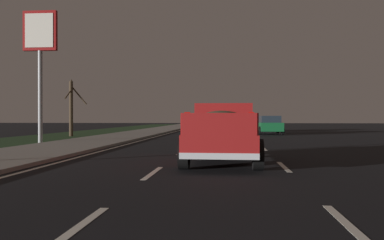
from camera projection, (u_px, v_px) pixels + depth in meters
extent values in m
plane|color=black|center=(226.00, 138.00, 27.82)|extent=(144.00, 144.00, 0.00)
cube|color=gray|center=(119.00, 137.00, 28.49)|extent=(108.00, 4.00, 0.12)
cube|color=#1E3819|center=(50.00, 137.00, 28.95)|extent=(108.00, 6.00, 0.01)
cube|color=silver|center=(349.00, 225.00, 5.37)|extent=(2.40, 0.14, 0.01)
cube|color=silver|center=(284.00, 167.00, 11.75)|extent=(2.40, 0.14, 0.01)
cube|color=silver|center=(264.00, 148.00, 18.65)|extent=(2.40, 0.14, 0.01)
cube|color=silver|center=(254.00, 140.00, 25.38)|extent=(2.40, 0.14, 0.01)
cube|color=silver|center=(249.00, 135.00, 32.08)|extent=(2.40, 0.14, 0.01)
cube|color=silver|center=(246.00, 132.00, 38.51)|extent=(2.40, 0.14, 0.01)
cube|color=silver|center=(244.00, 130.00, 44.25)|extent=(2.40, 0.14, 0.01)
cube|color=silver|center=(242.00, 129.00, 49.41)|extent=(2.40, 0.14, 0.01)
cube|color=silver|center=(241.00, 128.00, 55.69)|extent=(2.40, 0.14, 0.01)
cube|color=silver|center=(240.00, 127.00, 61.95)|extent=(2.40, 0.14, 0.01)
cube|color=silver|center=(239.00, 126.00, 68.29)|extent=(2.40, 0.14, 0.01)
cube|color=silver|center=(238.00, 125.00, 74.07)|extent=(2.40, 0.14, 0.01)
cube|color=silver|center=(237.00, 125.00, 79.08)|extent=(2.40, 0.14, 0.01)
cube|color=silver|center=(76.00, 229.00, 5.20)|extent=(2.40, 0.14, 0.01)
cube|color=silver|center=(153.00, 173.00, 10.44)|extent=(2.40, 0.14, 0.01)
cube|color=silver|center=(181.00, 152.00, 16.64)|extent=(2.40, 0.14, 0.01)
cube|color=silver|center=(193.00, 143.00, 22.12)|extent=(2.40, 0.14, 0.01)
cube|color=silver|center=(202.00, 137.00, 29.08)|extent=(2.40, 0.14, 0.01)
cube|color=silver|center=(206.00, 134.00, 35.00)|extent=(2.40, 0.14, 0.01)
cube|color=silver|center=(210.00, 131.00, 41.32)|extent=(2.40, 0.14, 0.01)
cube|color=silver|center=(212.00, 130.00, 47.03)|extent=(2.40, 0.14, 0.01)
cube|color=silver|center=(214.00, 128.00, 53.67)|extent=(2.40, 0.14, 0.01)
cube|color=silver|center=(216.00, 127.00, 59.60)|extent=(2.40, 0.14, 0.01)
cube|color=silver|center=(217.00, 126.00, 65.35)|extent=(2.40, 0.14, 0.01)
cube|color=silver|center=(218.00, 125.00, 70.58)|extent=(2.40, 0.14, 0.01)
cube|color=silver|center=(219.00, 125.00, 76.58)|extent=(2.40, 0.14, 0.01)
cube|color=silver|center=(152.00, 138.00, 28.28)|extent=(108.00, 0.14, 0.01)
cube|color=maroon|center=(223.00, 141.00, 12.86)|extent=(5.45, 2.13, 0.60)
cube|color=maroon|center=(225.00, 117.00, 14.03)|extent=(2.20, 1.89, 0.90)
cube|color=#1E2833|center=(223.00, 116.00, 12.99)|extent=(0.07, 1.44, 0.50)
cube|color=maroon|center=(189.00, 123.00, 11.89)|extent=(3.03, 0.15, 0.56)
cube|color=maroon|center=(255.00, 123.00, 11.67)|extent=(3.03, 0.15, 0.56)
cube|color=maroon|center=(219.00, 124.00, 10.21)|extent=(0.12, 1.88, 0.56)
cube|color=silver|center=(219.00, 156.00, 10.22)|extent=(0.17, 2.00, 0.16)
cube|color=red|center=(187.00, 116.00, 10.31)|extent=(0.06, 0.14, 0.20)
cube|color=red|center=(251.00, 116.00, 10.13)|extent=(0.06, 0.14, 0.20)
ellipsoid|color=#4C422D|center=(222.00, 122.00, 11.78)|extent=(2.63, 1.58, 0.64)
sphere|color=silver|center=(210.00, 126.00, 12.32)|extent=(0.40, 0.40, 0.40)
sphere|color=beige|center=(232.00, 128.00, 11.15)|extent=(0.34, 0.34, 0.34)
cylinder|color=black|center=(197.00, 145.00, 14.75)|extent=(0.84, 0.28, 0.84)
cylinder|color=black|center=(253.00, 145.00, 14.52)|extent=(0.84, 0.28, 0.84)
cylinder|color=black|center=(184.00, 154.00, 11.20)|extent=(0.84, 0.28, 0.84)
cylinder|color=black|center=(258.00, 155.00, 10.98)|extent=(0.84, 0.28, 0.84)
cube|color=#14592D|center=(269.00, 127.00, 34.61)|extent=(4.45, 1.92, 0.70)
cube|color=#1E2833|center=(270.00, 119.00, 34.35)|extent=(2.51, 1.65, 0.56)
cylinder|color=black|center=(257.00, 129.00, 36.16)|extent=(0.68, 0.22, 0.68)
cylinder|color=black|center=(277.00, 130.00, 36.04)|extent=(0.68, 0.22, 0.68)
cylinder|color=black|center=(260.00, 131.00, 33.17)|extent=(0.68, 0.22, 0.68)
cylinder|color=black|center=(283.00, 131.00, 33.06)|extent=(0.68, 0.22, 0.68)
cube|color=red|center=(273.00, 127.00, 32.46)|extent=(0.12, 1.51, 0.10)
cube|color=#B2B5BA|center=(263.00, 125.00, 41.08)|extent=(4.41, 1.84, 0.70)
cube|color=#1E2833|center=(263.00, 119.00, 40.83)|extent=(2.48, 1.60, 0.56)
cylinder|color=black|center=(253.00, 128.00, 42.65)|extent=(0.68, 0.22, 0.68)
cylinder|color=black|center=(270.00, 128.00, 42.50)|extent=(0.68, 0.22, 0.68)
cylinder|color=black|center=(255.00, 128.00, 39.67)|extent=(0.68, 0.22, 0.68)
cylinder|color=black|center=(274.00, 128.00, 39.52)|extent=(0.68, 0.22, 0.68)
cube|color=red|center=(265.00, 125.00, 38.94)|extent=(0.09, 1.51, 0.10)
cylinder|color=#99999E|center=(40.00, 77.00, 22.66)|extent=(0.24, 0.24, 7.30)
cube|color=maroon|center=(40.00, 31.00, 22.64)|extent=(0.24, 1.90, 2.20)
cube|color=silver|center=(39.00, 30.00, 22.51)|extent=(0.04, 1.60, 1.87)
cylinder|color=#423323|center=(71.00, 109.00, 30.57)|extent=(0.28, 0.28, 4.10)
cylinder|color=#423323|center=(71.00, 86.00, 31.07)|extent=(1.03, 0.59, 0.97)
cylinder|color=#423323|center=(79.00, 95.00, 30.79)|extent=(0.58, 1.10, 1.47)
cylinder|color=#423323|center=(68.00, 94.00, 30.13)|extent=(0.95, 0.21, 0.77)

